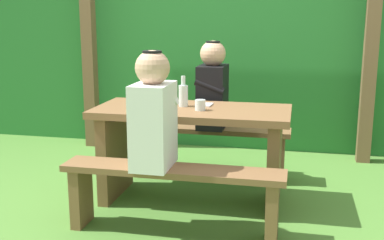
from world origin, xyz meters
TOP-DOWN VIEW (x-y plane):
  - ground_plane at (0.00, 0.00)m, footprint 12.00×12.00m
  - hedge_backdrop at (0.00, 2.06)m, footprint 6.40×1.08m
  - pergola_post_left at (-1.37, 1.31)m, footprint 0.12×0.12m
  - pergola_post_right at (1.37, 1.31)m, footprint 0.12×0.12m
  - picnic_table at (0.00, 0.00)m, footprint 1.40×0.64m
  - bench_near at (0.00, -0.57)m, footprint 1.40×0.24m
  - bench_far at (0.00, 0.57)m, footprint 1.40×0.24m
  - person_white_shirt at (-0.12, -0.56)m, footprint 0.25×0.35m
  - person_black_coat at (0.05, 0.56)m, footprint 0.25×0.35m
  - drinking_glass at (0.07, -0.07)m, footprint 0.07×0.07m
  - bottle_left at (-0.08, 0.05)m, footprint 0.07×0.07m
  - cell_phone at (0.09, 0.13)m, footprint 0.08×0.14m

SIDE VIEW (x-z plane):
  - ground_plane at x=0.00m, z-range 0.00..0.00m
  - bench_near at x=0.00m, z-range 0.10..0.53m
  - bench_far at x=0.00m, z-range 0.10..0.53m
  - picnic_table at x=0.00m, z-range 0.13..0.83m
  - cell_phone at x=0.09m, z-range 0.70..0.71m
  - drinking_glass at x=0.07m, z-range 0.70..0.78m
  - person_white_shirt at x=-0.12m, z-range 0.41..1.13m
  - person_black_coat at x=0.05m, z-range 0.41..1.13m
  - bottle_left at x=-0.08m, z-range 0.68..0.90m
  - hedge_backdrop at x=0.00m, z-range 0.00..2.04m
  - pergola_post_left at x=-1.37m, z-range 0.00..2.06m
  - pergola_post_right at x=1.37m, z-range 0.00..2.06m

